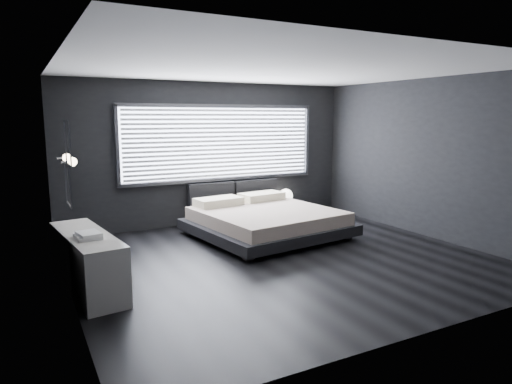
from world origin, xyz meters
TOP-DOWN VIEW (x-y plane):
  - room at (0.00, 0.00)m, footprint 6.04×6.00m
  - window at (0.20, 2.70)m, footprint 4.14×0.09m
  - headboard at (0.44, 2.64)m, footprint 1.96×0.16m
  - sconce_near at (-2.88, 0.05)m, footprint 0.18×0.11m
  - sconce_far at (-2.88, 0.65)m, footprint 0.18×0.11m
  - wall_art_upper at (-2.98, -0.55)m, footprint 0.01×0.48m
  - wall_art_lower at (-2.98, -0.30)m, footprint 0.01×0.48m
  - bed at (0.43, 1.29)m, footprint 2.71×2.61m
  - nightstand at (1.63, 2.50)m, footprint 0.56×0.47m
  - orb_lamp at (1.58, 2.47)m, footprint 0.30×0.30m
  - dresser at (-2.78, 0.06)m, footprint 0.71×1.83m
  - book_stack at (-2.78, -0.18)m, footprint 0.30×0.38m

SIDE VIEW (x-z plane):
  - nightstand at x=1.63m, z-range 0.00..0.31m
  - bed at x=0.43m, z-range -0.02..0.61m
  - dresser at x=-2.78m, z-range 0.00..0.71m
  - orb_lamp at x=1.58m, z-range 0.31..0.61m
  - headboard at x=0.44m, z-range 0.31..0.83m
  - book_stack at x=-2.78m, z-range 0.71..0.78m
  - wall_art_lower at x=-2.98m, z-range 1.14..1.62m
  - room at x=0.00m, z-range 0.00..2.80m
  - sconce_near at x=-2.88m, z-range 1.55..1.66m
  - sconce_far at x=-2.88m, z-range 1.55..1.66m
  - window at x=0.20m, z-range 0.85..2.37m
  - wall_art_upper at x=-2.98m, z-range 1.61..2.09m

